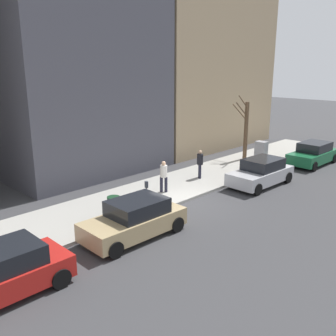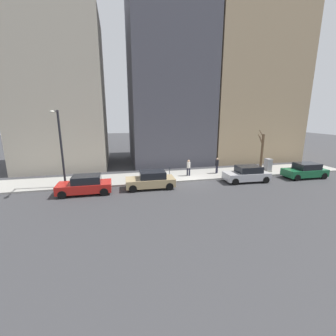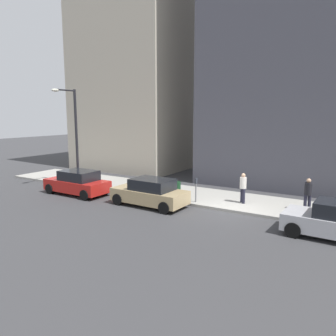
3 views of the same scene
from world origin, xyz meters
name	(u,v)px [view 3 (image 3 of 3)]	position (x,y,z in m)	size (l,w,h in m)	color
ground_plane	(228,212)	(0.00, 0.00, 0.00)	(120.00, 120.00, 0.00)	#38383A
sidewalk	(241,202)	(2.00, 0.00, 0.07)	(4.00, 36.00, 0.15)	#9E9B93
parked_car_tan	(150,193)	(-1.08, 4.13, 0.74)	(2.01, 4.24, 1.52)	tan
parked_car_red	(77,183)	(-1.29, 9.53, 0.74)	(1.95, 4.21, 1.52)	red
parking_meter	(196,187)	(0.45, 2.10, 0.98)	(0.14, 0.10, 1.35)	slate
streetlamp	(73,129)	(0.28, 11.41, 4.02)	(1.97, 0.32, 6.50)	black
trash_bin	(176,189)	(0.90, 3.64, 0.60)	(0.56, 0.56, 0.90)	#14381E
pedestrian_near_meter	(308,193)	(1.90, -3.45, 1.09)	(0.36, 0.36, 1.66)	#1E1E2D
pedestrian_midblock	(243,186)	(1.63, -0.18, 1.09)	(0.36, 0.36, 1.66)	#1E1E2D
office_tower_right	(141,74)	(10.39, 13.00, 8.73)	(9.77, 9.77, 17.46)	#BCB29E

